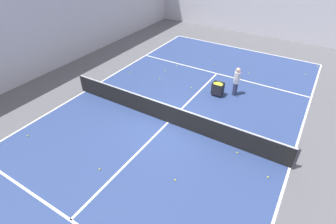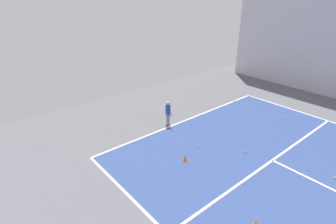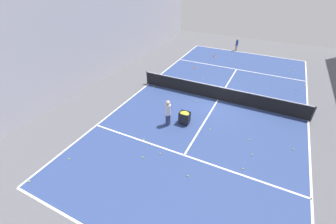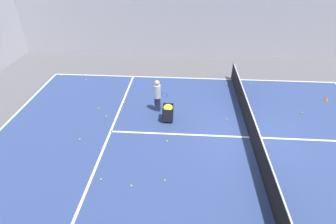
% 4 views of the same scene
% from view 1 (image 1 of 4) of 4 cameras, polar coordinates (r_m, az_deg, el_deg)
% --- Properties ---
extents(ground_plane, '(34.27, 34.27, 0.00)m').
position_cam_1_polar(ground_plane, '(12.95, 0.00, -2.29)').
color(ground_plane, '#5B5B60').
extents(court_playing_area, '(11.47, 22.50, 0.00)m').
position_cam_1_polar(court_playing_area, '(12.95, 0.00, -2.28)').
color(court_playing_area, navy).
rests_on(court_playing_area, ground).
extents(line_baseline_far, '(11.47, 0.10, 0.00)m').
position_cam_1_polar(line_baseline_far, '(22.17, 15.75, 13.14)').
color(line_baseline_far, white).
rests_on(line_baseline_far, ground).
extents(line_sideline_left, '(0.10, 22.50, 0.00)m').
position_cam_1_polar(line_sideline_left, '(16.18, -17.66, 4.30)').
color(line_sideline_left, white).
rests_on(line_sideline_left, ground).
extents(line_sideline_right, '(0.10, 22.50, 0.00)m').
position_cam_1_polar(line_sideline_right, '(11.80, 24.99, -10.94)').
color(line_sideline_right, white).
rests_on(line_sideline_right, ground).
extents(line_service_near, '(11.47, 0.10, 0.00)m').
position_cam_1_polar(line_service_near, '(9.88, -20.48, -21.17)').
color(line_service_near, white).
rests_on(line_service_near, ground).
extents(line_service_far, '(11.47, 0.10, 0.00)m').
position_cam_1_polar(line_service_far, '(17.73, 10.58, 8.24)').
color(line_service_far, white).
rests_on(line_service_far, ground).
extents(line_centre_service, '(0.10, 12.38, 0.00)m').
position_cam_1_polar(line_centre_service, '(12.95, 0.00, -2.27)').
color(line_centre_service, white).
rests_on(line_centre_service, ground).
extents(hall_enclosure_left, '(0.15, 30.57, 8.55)m').
position_cam_1_polar(hall_enclosure_left, '(17.77, -29.56, 19.35)').
color(hall_enclosure_left, silver).
rests_on(hall_enclosure_left, ground).
extents(tennis_net, '(11.77, 0.10, 1.06)m').
position_cam_1_polar(tennis_net, '(12.62, 0.00, -0.32)').
color(tennis_net, '#2D2D33').
rests_on(tennis_net, ground).
extents(coach_at_net, '(0.38, 0.69, 1.69)m').
position_cam_1_polar(coach_at_net, '(15.13, 14.71, 6.81)').
color(coach_at_net, '#2D3351').
rests_on(coach_at_net, ground).
extents(ball_cart, '(0.61, 0.49, 0.80)m').
position_cam_1_polar(ball_cart, '(15.04, 10.83, 5.44)').
color(ball_cart, black).
rests_on(ball_cart, ground).
extents(tennis_ball_0, '(0.07, 0.07, 0.07)m').
position_cam_1_polar(tennis_ball_0, '(19.43, 27.77, 7.22)').
color(tennis_ball_0, yellow).
rests_on(tennis_ball_0, ground).
extents(tennis_ball_1, '(0.07, 0.07, 0.07)m').
position_cam_1_polar(tennis_ball_1, '(13.06, 6.73, -2.01)').
color(tennis_ball_1, yellow).
rests_on(tennis_ball_1, ground).
extents(tennis_ball_2, '(0.07, 0.07, 0.07)m').
position_cam_1_polar(tennis_ball_2, '(18.47, 1.85, 10.10)').
color(tennis_ball_2, yellow).
rests_on(tennis_ball_2, ground).
extents(tennis_ball_3, '(0.07, 0.07, 0.07)m').
position_cam_1_polar(tennis_ball_3, '(13.73, -28.22, -4.58)').
color(tennis_ball_3, yellow).
rests_on(tennis_ball_3, ground).
extents(tennis_ball_4, '(0.07, 0.07, 0.07)m').
position_cam_1_polar(tennis_ball_4, '(17.83, 14.55, 7.96)').
color(tennis_ball_4, yellow).
rests_on(tennis_ball_4, ground).
extents(tennis_ball_7, '(0.07, 0.07, 0.07)m').
position_cam_1_polar(tennis_ball_7, '(10.29, 1.55, -14.58)').
color(tennis_ball_7, yellow).
rests_on(tennis_ball_7, ground).
extents(tennis_ball_9, '(0.07, 0.07, 0.07)m').
position_cam_1_polar(tennis_ball_9, '(10.98, -14.66, -11.96)').
color(tennis_ball_9, yellow).
rests_on(tennis_ball_9, ground).
extents(tennis_ball_11, '(0.07, 0.07, 0.07)m').
position_cam_1_polar(tennis_ball_11, '(18.21, 17.18, 8.09)').
color(tennis_ball_11, yellow).
rests_on(tennis_ball_11, ground).
extents(tennis_ball_12, '(0.07, 0.07, 0.07)m').
position_cam_1_polar(tennis_ball_12, '(11.07, 20.93, -13.09)').
color(tennis_ball_12, yellow).
rests_on(tennis_ball_12, ground).
extents(tennis_ball_13, '(0.07, 0.07, 0.07)m').
position_cam_1_polar(tennis_ball_13, '(17.69, -8.29, 8.53)').
color(tennis_ball_13, yellow).
rests_on(tennis_ball_13, ground).
extents(tennis_ball_15, '(0.07, 0.07, 0.07)m').
position_cam_1_polar(tennis_ball_15, '(12.08, 22.20, -8.59)').
color(tennis_ball_15, yellow).
rests_on(tennis_ball_15, ground).
extents(tennis_ball_17, '(0.07, 0.07, 0.07)m').
position_cam_1_polar(tennis_ball_17, '(18.93, 10.08, 10.20)').
color(tennis_ball_17, yellow).
rests_on(tennis_ball_17, ground).
extents(tennis_ball_18, '(0.07, 0.07, 0.07)m').
position_cam_1_polar(tennis_ball_18, '(11.67, 14.85, -8.57)').
color(tennis_ball_18, yellow).
rests_on(tennis_ball_18, ground).
extents(tennis_ball_19, '(0.07, 0.07, 0.07)m').
position_cam_1_polar(tennis_ball_19, '(17.69, -0.62, 8.91)').
color(tennis_ball_19, yellow).
rests_on(tennis_ball_19, ground).
extents(tennis_ball_20, '(0.07, 0.07, 0.07)m').
position_cam_1_polar(tennis_ball_20, '(21.08, 29.80, 8.66)').
color(tennis_ball_20, yellow).
rests_on(tennis_ball_20, ground).
extents(tennis_ball_21, '(0.07, 0.07, 0.07)m').
position_cam_1_polar(tennis_ball_21, '(15.78, 5.10, 5.27)').
color(tennis_ball_21, yellow).
rests_on(tennis_ball_21, ground).
extents(tennis_ball_22, '(0.07, 0.07, 0.07)m').
position_cam_1_polar(tennis_ball_22, '(16.68, -1.79, 7.16)').
color(tennis_ball_22, yellow).
rests_on(tennis_ball_22, ground).
extents(tennis_ball_25, '(0.07, 0.07, 0.07)m').
position_cam_1_polar(tennis_ball_25, '(17.04, 18.12, 5.96)').
color(tennis_ball_25, yellow).
rests_on(tennis_ball_25, ground).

